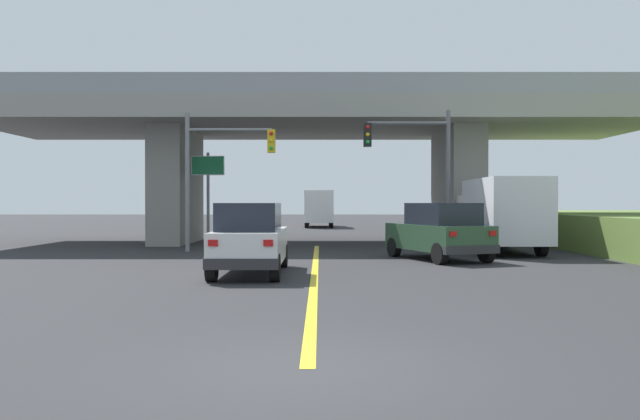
# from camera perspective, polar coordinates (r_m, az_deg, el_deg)

# --- Properties ---
(ground) EXTENTS (160.00, 160.00, 0.00)m
(ground) POSITION_cam_1_polar(r_m,az_deg,el_deg) (33.09, -0.05, -2.88)
(ground) COLOR #2B2B2D
(overpass_bridge) EXTENTS (32.85, 10.18, 7.64)m
(overpass_bridge) POSITION_cam_1_polar(r_m,az_deg,el_deg) (33.20, -0.05, 6.55)
(overpass_bridge) COLOR gray
(overpass_bridge) RESTS_ON ground
(lane_divider_stripe) EXTENTS (0.20, 22.61, 0.01)m
(lane_divider_stripe) POSITION_cam_1_polar(r_m,az_deg,el_deg) (19.32, -0.24, -5.37)
(lane_divider_stripe) COLOR yellow
(lane_divider_stripe) RESTS_ON ground
(suv_lead) EXTENTS (1.89, 4.85, 2.02)m
(suv_lead) POSITION_cam_1_polar(r_m,az_deg,el_deg) (18.54, -5.88, -2.50)
(suv_lead) COLOR silver
(suv_lead) RESTS_ON ground
(suv_crossing) EXTENTS (3.42, 4.89, 2.02)m
(suv_crossing) POSITION_cam_1_polar(r_m,az_deg,el_deg) (23.46, 10.61, -1.85)
(suv_crossing) COLOR #2D4C33
(suv_crossing) RESTS_ON ground
(box_truck) EXTENTS (2.33, 7.21, 2.99)m
(box_truck) POSITION_cam_1_polar(r_m,az_deg,el_deg) (27.68, 15.69, -0.30)
(box_truck) COLOR silver
(box_truck) RESTS_ON ground
(traffic_signal_nearside) EXTENTS (3.53, 0.36, 5.79)m
(traffic_signal_nearside) POSITION_cam_1_polar(r_m,az_deg,el_deg) (26.84, 8.92, 4.35)
(traffic_signal_nearside) COLOR #56595E
(traffic_signal_nearside) RESTS_ON ground
(traffic_signal_farside) EXTENTS (3.74, 0.36, 5.76)m
(traffic_signal_farside) POSITION_cam_1_polar(r_m,az_deg,el_deg) (27.45, -8.75, 4.11)
(traffic_signal_farside) COLOR slate
(traffic_signal_farside) RESTS_ON ground
(highway_sign) EXTENTS (1.59, 0.17, 4.45)m
(highway_sign) POSITION_cam_1_polar(r_m,az_deg,el_deg) (31.85, -9.56, 2.85)
(highway_sign) COLOR slate
(highway_sign) RESTS_ON ground
(semi_truck_distant) EXTENTS (2.33, 6.68, 3.02)m
(semi_truck_distant) POSITION_cam_1_polar(r_m,az_deg,el_deg) (54.29, 0.13, 0.17)
(semi_truck_distant) COLOR red
(semi_truck_distant) RESTS_ON ground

